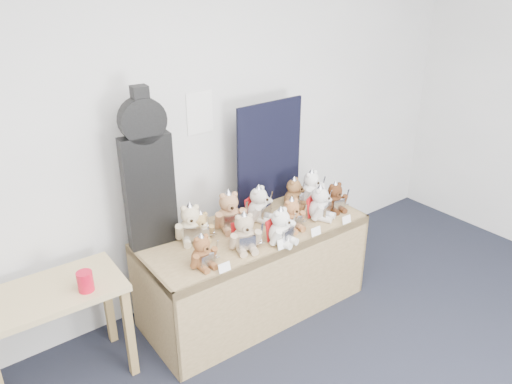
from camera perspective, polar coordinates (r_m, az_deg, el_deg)
room_shell at (r=3.55m, az=-6.42°, el=9.00°), size 6.00×6.00×6.00m
display_table at (r=3.54m, az=0.38°, el=-6.78°), size 1.64×0.72×0.68m
side_table at (r=3.21m, az=-22.21°, el=-12.14°), size 0.84×0.49×0.68m
guitar_case at (r=3.19m, az=-12.30°, el=2.29°), size 0.33×0.13×1.06m
navy_board at (r=3.77m, az=1.56°, el=4.44°), size 0.60×0.03×0.79m
red_cup at (r=3.03m, az=-18.93°, el=-9.64°), size 0.09×0.09×0.12m
teddy_front_far_left at (r=3.08m, az=-6.12°, el=-6.89°), size 0.20×0.17×0.25m
teddy_front_left at (r=3.23m, az=-1.32°, el=-4.74°), size 0.24×0.23×0.29m
teddy_front_centre at (r=3.31m, az=2.88°, el=-4.08°), size 0.24×0.22×0.28m
teddy_front_right at (r=3.49m, az=4.11°, el=-2.66°), size 0.21×0.17×0.26m
teddy_front_far_right at (r=3.64m, az=7.34°, el=-1.37°), size 0.24×0.23×0.29m
teddy_front_end at (r=3.78m, az=9.03°, el=-0.67°), size 0.21×0.18×0.25m
teddy_back_left at (r=3.36m, az=-7.45°, el=-3.70°), size 0.24×0.24×0.30m
teddy_back_centre_left at (r=3.48m, az=-3.07°, el=-2.32°), size 0.26×0.24×0.32m
teddy_back_centre_right at (r=3.59m, az=0.38°, el=-1.51°), size 0.24×0.23×0.29m
teddy_back_right at (r=3.80m, az=4.41°, el=-0.23°), size 0.22×0.21×0.26m
teddy_back_end at (r=3.90m, az=6.38°, el=0.51°), size 0.24×0.20×0.29m
teddy_back_far_left at (r=3.38m, az=-6.26°, el=-4.01°), size 0.18×0.18×0.23m
entry_card_a at (r=3.06m, az=-3.63°, el=-8.60°), size 0.08×0.02×0.06m
entry_card_b at (r=3.28m, az=3.16°, el=-5.89°), size 0.10×0.02×0.07m
entry_card_c at (r=3.45m, az=6.87°, el=-4.49°), size 0.08×0.02×0.06m
entry_card_d at (r=3.63m, az=10.31°, el=-3.11°), size 0.08×0.02×0.06m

